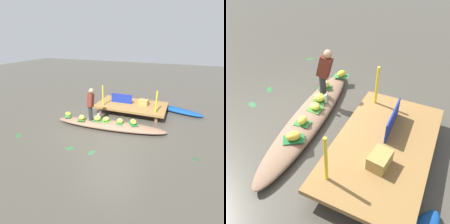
% 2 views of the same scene
% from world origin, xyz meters
% --- Properties ---
extents(canal_water, '(40.00, 40.00, 0.00)m').
position_xyz_m(canal_water, '(0.00, 0.00, 0.00)').
color(canal_water, '#464239').
rests_on(canal_water, ground).
extents(dock_platform, '(3.20, 1.80, 0.40)m').
position_xyz_m(dock_platform, '(0.36, 1.89, 0.35)').
color(dock_platform, olive).
rests_on(dock_platform, ground).
extents(vendor_boat, '(4.44, 1.16, 0.26)m').
position_xyz_m(vendor_boat, '(0.00, 0.00, 0.13)').
color(vendor_boat, '#806049').
rests_on(vendor_boat, ground).
extents(leaf_mat_0, '(0.43, 0.39, 0.01)m').
position_xyz_m(leaf_mat_0, '(-0.50, -0.02, 0.26)').
color(leaf_mat_0, '#366F32').
rests_on(leaf_mat_0, vendor_boat).
extents(banana_bunch_0, '(0.32, 0.33, 0.20)m').
position_xyz_m(banana_bunch_0, '(-0.50, -0.02, 0.36)').
color(banana_bunch_0, '#E8E743').
rests_on(banana_bunch_0, vendor_boat).
extents(leaf_mat_1, '(0.47, 0.51, 0.01)m').
position_xyz_m(leaf_mat_1, '(0.92, 0.18, 0.26)').
color(leaf_mat_1, '#1C652F').
rests_on(leaf_mat_1, vendor_boat).
extents(banana_bunch_1, '(0.36, 0.37, 0.19)m').
position_xyz_m(banana_bunch_1, '(0.92, 0.18, 0.36)').
color(banana_bunch_1, gold).
rests_on(banana_bunch_1, vendor_boat).
extents(leaf_mat_2, '(0.37, 0.47, 0.01)m').
position_xyz_m(leaf_mat_2, '(-1.84, -0.07, 0.26)').
color(leaf_mat_2, '#308544').
rests_on(leaf_mat_2, vendor_boat).
extents(banana_bunch_2, '(0.34, 0.28, 0.16)m').
position_xyz_m(banana_bunch_2, '(-1.84, -0.07, 0.34)').
color(banana_bunch_2, yellow).
rests_on(banana_bunch_2, vendor_boat).
extents(leaf_mat_3, '(0.34, 0.37, 0.01)m').
position_xyz_m(leaf_mat_3, '(-1.11, -0.20, 0.26)').
color(leaf_mat_3, '#2E6E25').
rests_on(leaf_mat_3, vendor_boat).
extents(banana_bunch_3, '(0.25, 0.25, 0.20)m').
position_xyz_m(banana_bunch_3, '(-1.11, -0.20, 0.36)').
color(banana_bunch_3, '#F4D24C').
rests_on(banana_bunch_3, vendor_boat).
extents(leaf_mat_4, '(0.28, 0.36, 0.01)m').
position_xyz_m(leaf_mat_4, '(0.41, 0.07, 0.26)').
color(leaf_mat_4, '#2C7132').
rests_on(leaf_mat_4, vendor_boat).
extents(banana_bunch_4, '(0.26, 0.22, 0.19)m').
position_xyz_m(banana_bunch_4, '(0.41, 0.07, 0.36)').
color(banana_bunch_4, yellow).
rests_on(banana_bunch_4, vendor_boat).
extents(leaf_mat_5, '(0.32, 0.33, 0.01)m').
position_xyz_m(leaf_mat_5, '(-0.16, 0.05, 0.26)').
color(leaf_mat_5, '#3F7F30').
rests_on(leaf_mat_5, vendor_boat).
extents(banana_bunch_5, '(0.32, 0.33, 0.16)m').
position_xyz_m(banana_bunch_5, '(-0.16, 0.05, 0.34)').
color(banana_bunch_5, '#EAE348').
rests_on(banana_bunch_5, vendor_boat).
extents(vendor_person, '(0.22, 0.42, 1.25)m').
position_xyz_m(vendor_person, '(-0.78, -0.01, 0.96)').
color(vendor_person, '#28282D').
rests_on(vendor_person, vendor_boat).
extents(water_bottle, '(0.07, 0.07, 0.22)m').
position_xyz_m(water_bottle, '(-0.53, 0.14, 0.37)').
color(water_bottle, silver).
rests_on(water_bottle, vendor_boat).
extents(market_banner, '(1.01, 0.05, 0.44)m').
position_xyz_m(market_banner, '(-0.14, 1.89, 0.62)').
color(market_banner, navy).
rests_on(market_banner, dock_platform).
extents(railing_post_west, '(0.06, 0.06, 0.93)m').
position_xyz_m(railing_post_west, '(-0.84, 1.29, 0.87)').
color(railing_post_west, yellow).
rests_on(railing_post_west, dock_platform).
extents(railing_post_east, '(0.06, 0.06, 0.93)m').
position_xyz_m(railing_post_east, '(1.56, 1.29, 0.87)').
color(railing_post_east, yellow).
rests_on(railing_post_east, dock_platform).
extents(produce_crate, '(0.48, 0.37, 0.26)m').
position_xyz_m(produce_crate, '(0.90, 1.98, 0.54)').
color(produce_crate, '#9F8241').
rests_on(produce_crate, dock_platform).
extents(drifting_plant_0, '(0.30, 0.29, 0.01)m').
position_xyz_m(drifting_plant_0, '(-0.66, -1.76, 0.00)').
color(drifting_plant_0, '#226C2E').
rests_on(drifting_plant_0, ground).
extents(drifting_plant_1, '(0.34, 0.34, 0.01)m').
position_xyz_m(drifting_plant_1, '(-2.86, -1.76, 0.00)').
color(drifting_plant_1, '#2C6331').
rests_on(drifting_plant_1, ground).
extents(drifting_plant_3, '(0.26, 0.33, 0.01)m').
position_xyz_m(drifting_plant_3, '(0.11, -1.70, 0.00)').
color(drifting_plant_3, '#31663D').
rests_on(drifting_plant_3, ground).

